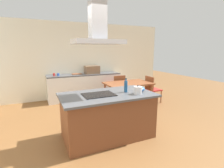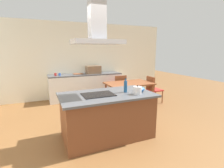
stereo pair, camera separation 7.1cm
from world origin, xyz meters
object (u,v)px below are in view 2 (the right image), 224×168
mixing_bowl (140,89)px  range_hood (97,30)px  coffee_mug_red (55,74)px  coffee_mug_blue (60,74)px  chair_at_right_end (153,88)px  countertop_microwave (93,70)px  cooktop (98,95)px  olive_oil_bottle (126,86)px  cutting_board (78,74)px  dining_table (129,85)px  chair_facing_back_wall (119,86)px  tea_kettle (137,90)px

mixing_bowl → range_hood: bearing=173.5°
coffee_mug_red → coffee_mug_blue: 0.13m
chair_at_right_end → countertop_microwave: bearing=139.6°
cooktop → olive_oil_bottle: size_ratio=2.07×
countertop_microwave → cutting_board: size_ratio=1.47×
coffee_mug_red → chair_at_right_end: 3.27m
olive_oil_bottle → dining_table: size_ratio=0.21×
dining_table → chair_facing_back_wall: size_ratio=1.57×
countertop_microwave → chair_facing_back_wall: (0.71, -0.72, -0.53)m
range_hood → chair_facing_back_wall: bearing=55.2°
chair_at_right_end → chair_facing_back_wall: size_ratio=1.00×
cooktop → countertop_microwave: (0.79, 2.88, 0.13)m
countertop_microwave → chair_facing_back_wall: size_ratio=0.56×
countertop_microwave → chair_facing_back_wall: countertop_microwave is taller
coffee_mug_red → chair_facing_back_wall: 2.18m
cooktop → range_hood: range_hood is taller
range_hood → mixing_bowl: bearing=-6.5°
cooktop → tea_kettle: 0.77m
coffee_mug_red → cutting_board: size_ratio=0.26×
cooktop → chair_facing_back_wall: (1.50, 2.16, -0.40)m
coffee_mug_blue → chair_facing_back_wall: coffee_mug_blue is taller
chair_facing_back_wall → coffee_mug_red: bearing=161.3°
coffee_mug_blue → cutting_board: coffee_mug_blue is taller
cutting_board → chair_facing_back_wall: (1.25, -0.77, -0.40)m
cooktop → dining_table: (1.50, 1.50, -0.24)m
countertop_microwave → chair_facing_back_wall: 1.14m
cooktop → mixing_bowl: size_ratio=3.25×
olive_oil_bottle → cutting_board: size_ratio=0.85×
chair_facing_back_wall → olive_oil_bottle: bearing=-113.0°
coffee_mug_red → chair_facing_back_wall: coffee_mug_red is taller
olive_oil_bottle → dining_table: (0.93, 1.52, -0.36)m
tea_kettle → chair_facing_back_wall: 2.58m
mixing_bowl → countertop_microwave: 2.98m
tea_kettle → olive_oil_bottle: bearing=121.6°
countertop_microwave → cutting_board: 0.56m
cooktop → mixing_bowl: (0.88, -0.10, 0.04)m
olive_oil_bottle → chair_at_right_end: olive_oil_bottle is taller
coffee_mug_blue → dining_table: size_ratio=0.06×
range_hood → dining_table: bearing=44.8°
countertop_microwave → chair_facing_back_wall: bearing=-45.4°
dining_table → chair_at_right_end: 0.93m
coffee_mug_red → cutting_board: coffee_mug_red is taller
dining_table → chair_facing_back_wall: bearing=90.0°
range_hood → coffee_mug_red: bearing=100.4°
tea_kettle → chair_at_right_end: 2.48m
mixing_bowl → chair_facing_back_wall: 2.39m
tea_kettle → coffee_mug_red: size_ratio=2.44×
countertop_microwave → chair_at_right_end: 2.20m
cooktop → cutting_board: bearing=85.0°
coffee_mug_red → dining_table: bearing=-33.7°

